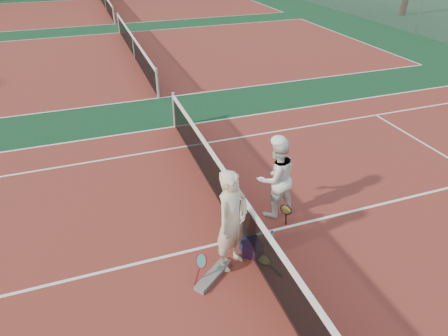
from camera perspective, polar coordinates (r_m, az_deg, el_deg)
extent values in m
plane|color=#0E331B|center=(8.04, 2.50, -10.01)|extent=(130.00, 130.00, 0.00)
cube|color=maroon|center=(8.04, 2.50, -9.99)|extent=(23.77, 10.97, 0.01)
cube|color=maroon|center=(19.93, -12.62, 15.13)|extent=(23.77, 10.97, 0.01)
cube|color=maroon|center=(33.08, -16.46, 20.89)|extent=(23.77, 10.97, 0.01)
imported|color=beige|center=(6.89, 1.14, -7.58)|extent=(0.86, 0.78, 1.97)
imported|color=white|center=(8.24, 7.43, -1.42)|extent=(0.94, 0.77, 1.78)
cube|color=black|center=(7.71, 3.73, -10.92)|extent=(0.35, 0.25, 0.27)
cube|color=black|center=(7.59, 4.19, -11.68)|extent=(0.41, 0.40, 0.28)
cube|color=#635D59|center=(7.27, -1.55, -15.03)|extent=(0.82, 0.68, 0.09)
cylinder|color=#ABC5D9|center=(7.86, 6.81, -9.94)|extent=(0.09, 0.09, 0.30)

